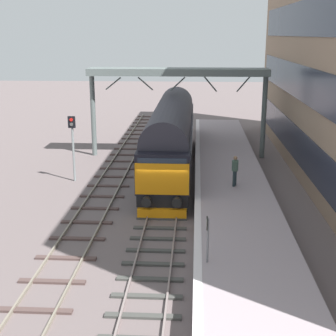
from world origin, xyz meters
TOP-DOWN VIEW (x-y plane):
  - ground_plane at (0.00, 0.00)m, footprint 140.00×140.00m
  - track_main at (0.00, 0.00)m, footprint 2.50×60.00m
  - track_adjacent_west at (-3.59, 0.00)m, footprint 2.50×60.00m
  - station_platform at (3.60, 0.00)m, footprint 4.00×44.00m
  - diesel_locomotive at (0.00, 7.89)m, footprint 2.74×18.29m
  - signal_post_mid at (-5.86, 4.89)m, footprint 0.44×0.22m
  - platform_number_sign at (2.07, -7.74)m, footprint 0.10×0.44m
  - waiting_passenger at (3.70, 1.29)m, footprint 0.46×0.46m
  - overhead_footbridge at (0.26, 11.58)m, footprint 12.89×2.00m

SIDE VIEW (x-z plane):
  - ground_plane at x=0.00m, z-range 0.00..0.00m
  - track_main at x=0.00m, z-range -0.02..0.13m
  - track_adjacent_west at x=-3.59m, z-range -0.02..0.13m
  - station_platform at x=3.60m, z-range 0.00..1.01m
  - waiting_passenger at x=3.70m, z-range 1.17..2.81m
  - platform_number_sign at x=2.07m, z-range 1.29..2.95m
  - diesel_locomotive at x=0.00m, z-range 0.14..4.82m
  - signal_post_mid at x=-5.86m, z-range 0.52..4.59m
  - overhead_footbridge at x=0.26m, z-range 2.63..9.10m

